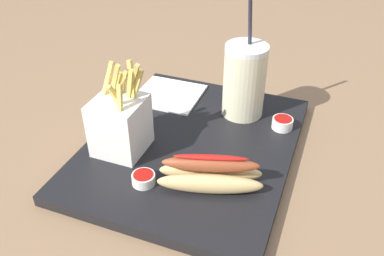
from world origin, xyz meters
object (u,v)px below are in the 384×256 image
(soda_cup, at_px, (244,81))
(hot_dog_1, at_px, (210,174))
(ketchup_cup_2, at_px, (282,123))
(napkin_stack, at_px, (169,94))
(fries_basket, at_px, (120,124))
(ketchup_cup_1, at_px, (144,178))

(soda_cup, relative_size, hot_dog_1, 1.39)
(hot_dog_1, distance_m, ketchup_cup_2, 0.22)
(hot_dog_1, distance_m, napkin_stack, 0.29)
(hot_dog_1, bearing_deg, fries_basket, 78.11)
(hot_dog_1, bearing_deg, napkin_stack, 36.59)
(fries_basket, distance_m, ketchup_cup_1, 0.11)
(soda_cup, xyz_separation_m, napkin_stack, (0.01, 0.16, -0.07))
(fries_basket, bearing_deg, ketchup_cup_2, -56.80)
(hot_dog_1, relative_size, ketchup_cup_1, 4.60)
(fries_basket, height_order, ketchup_cup_2, fries_basket)
(soda_cup, relative_size, ketchup_cup_2, 6.12)
(soda_cup, xyz_separation_m, ketchup_cup_2, (-0.02, -0.09, -0.06))
(fries_basket, height_order, napkin_stack, fries_basket)
(soda_cup, xyz_separation_m, hot_dog_1, (-0.23, -0.01, -0.05))
(ketchup_cup_1, xyz_separation_m, napkin_stack, (0.27, 0.07, -0.01))
(hot_dog_1, bearing_deg, ketchup_cup_2, -20.49)
(soda_cup, height_order, fries_basket, soda_cup)
(hot_dog_1, bearing_deg, ketchup_cup_1, 107.75)
(soda_cup, height_order, napkin_stack, soda_cup)
(ketchup_cup_2, bearing_deg, ketchup_cup_1, 143.07)
(soda_cup, distance_m, fries_basket, 0.25)
(soda_cup, xyz_separation_m, fries_basket, (-0.19, 0.17, -0.02))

